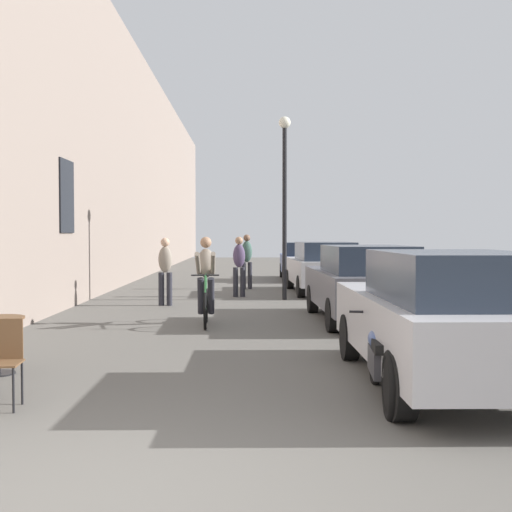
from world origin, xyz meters
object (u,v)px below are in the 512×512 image
(parked_car_second, at_px, (363,282))
(parked_car_third, at_px, (323,267))
(pedestrian_mid, at_px, (239,263))
(parked_motorcycle, at_px, (382,361))
(parked_car_nearest, at_px, (445,316))
(pedestrian_near, at_px, (165,267))
(cafe_chair_near_toward_wall, at_px, (3,357))
(pedestrian_far, at_px, (247,258))
(parked_car_fourth, at_px, (303,260))
(street_lamp, at_px, (285,184))
(cyclist_on_bicycle, at_px, (206,283))

(parked_car_second, distance_m, parked_car_third, 6.24)
(pedestrian_mid, xyz_separation_m, parked_motorcycle, (1.67, -11.07, -0.55))
(pedestrian_mid, distance_m, parked_motorcycle, 11.21)
(parked_car_nearest, height_order, parked_car_third, parked_car_nearest)
(pedestrian_near, xyz_separation_m, parked_motorcycle, (3.46, -8.89, -0.54))
(cafe_chair_near_toward_wall, height_order, parked_car_nearest, parked_car_nearest)
(pedestrian_mid, relative_size, parked_car_second, 0.39)
(pedestrian_near, xyz_separation_m, pedestrian_mid, (1.79, 2.18, 0.01))
(pedestrian_near, bearing_deg, parked_motorcycle, -68.73)
(pedestrian_far, bearing_deg, pedestrian_mid, -94.85)
(pedestrian_near, xyz_separation_m, parked_car_fourth, (4.19, 8.80, -0.19))
(parked_car_third, bearing_deg, pedestrian_far, 146.93)
(pedestrian_mid, relative_size, parked_motorcycle, 0.79)
(parked_car_third, xyz_separation_m, parked_motorcycle, (-0.81, -12.14, -0.39))
(cafe_chair_near_toward_wall, height_order, parked_car_second, parked_car_second)
(pedestrian_mid, xyz_separation_m, parked_car_third, (2.48, 1.07, -0.16))
(pedestrian_near, bearing_deg, pedestrian_mid, 50.56)
(street_lamp, height_order, parked_car_third, street_lamp)
(pedestrian_mid, bearing_deg, parked_motorcycle, -81.42)
(cafe_chair_near_toward_wall, height_order, cyclist_on_bicycle, cyclist_on_bicycle)
(pedestrian_far, height_order, parked_car_nearest, pedestrian_far)
(cyclist_on_bicycle, height_order, parked_motorcycle, cyclist_on_bicycle)
(cyclist_on_bicycle, height_order, parked_car_fourth, cyclist_on_bicycle)
(cafe_chair_near_toward_wall, height_order, pedestrian_near, pedestrian_near)
(parked_car_fourth, relative_size, parked_motorcycle, 1.92)
(street_lamp, bearing_deg, parked_car_second, -73.24)
(cafe_chair_near_toward_wall, bearing_deg, pedestrian_near, 87.12)
(cyclist_on_bicycle, distance_m, parked_car_nearest, 5.96)
(cyclist_on_bicycle, xyz_separation_m, parked_car_second, (3.13, 0.29, -0.01))
(pedestrian_mid, relative_size, pedestrian_far, 0.96)
(pedestrian_far, xyz_separation_m, parked_car_nearest, (2.28, -13.11, -0.18))
(pedestrian_mid, height_order, street_lamp, street_lamp)
(parked_car_nearest, relative_size, parked_car_third, 1.01)
(pedestrian_near, relative_size, street_lamp, 0.34)
(street_lamp, distance_m, parked_motorcycle, 10.63)
(pedestrian_mid, distance_m, parked_car_second, 5.77)
(street_lamp, distance_m, parked_car_fourth, 7.87)
(cyclist_on_bicycle, xyz_separation_m, pedestrian_near, (-1.21, 3.28, 0.13))
(cafe_chair_near_toward_wall, relative_size, parked_car_second, 0.20)
(parked_car_fourth, bearing_deg, parked_car_third, -89.20)
(parked_car_nearest, bearing_deg, parked_car_fourth, 90.32)
(cyclist_on_bicycle, bearing_deg, parked_car_nearest, -58.91)
(pedestrian_mid, xyz_separation_m, parked_car_fourth, (2.40, 6.62, -0.20))
(parked_car_second, distance_m, parked_motorcycle, 5.98)
(pedestrian_mid, bearing_deg, parked_car_third, 23.43)
(cyclist_on_bicycle, distance_m, pedestrian_mid, 5.49)
(parked_motorcycle, bearing_deg, parked_car_nearest, 31.48)
(pedestrian_far, distance_m, parked_motorcycle, 13.71)
(cafe_chair_near_toward_wall, height_order, parked_motorcycle, cafe_chair_near_toward_wall)
(cyclist_on_bicycle, height_order, pedestrian_mid, cyclist_on_bicycle)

